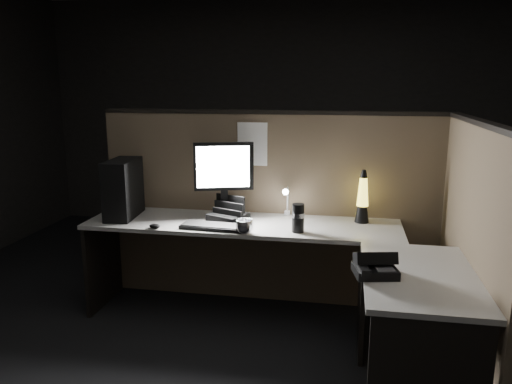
% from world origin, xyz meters
% --- Properties ---
extents(floor, '(6.00, 6.00, 0.00)m').
position_xyz_m(floor, '(0.00, 0.00, 0.00)').
color(floor, black).
rests_on(floor, ground).
extents(room_shell, '(6.00, 6.00, 6.00)m').
position_xyz_m(room_shell, '(0.00, 0.00, 1.62)').
color(room_shell, silver).
rests_on(room_shell, ground).
extents(partition_back, '(2.66, 0.06, 1.50)m').
position_xyz_m(partition_back, '(0.00, 0.93, 0.75)').
color(partition_back, brown).
rests_on(partition_back, ground).
extents(partition_right, '(0.06, 1.66, 1.50)m').
position_xyz_m(partition_right, '(1.33, 0.10, 0.75)').
color(partition_right, brown).
rests_on(partition_right, ground).
extents(desk, '(2.60, 1.60, 0.73)m').
position_xyz_m(desk, '(0.18, 0.25, 0.58)').
color(desk, '#ADAAA3').
rests_on(desk, ground).
extents(pc_tower, '(0.23, 0.43, 0.44)m').
position_xyz_m(pc_tower, '(-1.07, 0.60, 0.95)').
color(pc_tower, black).
rests_on(pc_tower, desk).
extents(monitor, '(0.44, 0.19, 0.57)m').
position_xyz_m(monitor, '(-0.31, 0.72, 1.08)').
color(monitor, black).
rests_on(monitor, desk).
extents(keyboard, '(0.50, 0.20, 0.02)m').
position_xyz_m(keyboard, '(-0.31, 0.42, 0.74)').
color(keyboard, black).
rests_on(keyboard, desk).
extents(mouse, '(0.09, 0.08, 0.03)m').
position_xyz_m(mouse, '(-0.73, 0.34, 0.75)').
color(mouse, black).
rests_on(mouse, desk).
extents(clip_lamp, '(0.05, 0.18, 0.23)m').
position_xyz_m(clip_lamp, '(0.15, 0.81, 0.87)').
color(clip_lamp, white).
rests_on(clip_lamp, desk).
extents(organizer, '(0.32, 0.31, 0.19)m').
position_xyz_m(organizer, '(-0.27, 0.66, 0.77)').
color(organizer, black).
rests_on(organizer, desk).
extents(lava_lamp, '(0.10, 0.10, 0.39)m').
position_xyz_m(lava_lamp, '(0.71, 0.77, 0.89)').
color(lava_lamp, black).
rests_on(lava_lamp, desk).
extents(travel_mug, '(0.09, 0.09, 0.20)m').
position_xyz_m(travel_mug, '(0.28, 0.44, 0.83)').
color(travel_mug, black).
rests_on(travel_mug, desk).
extents(steel_mug, '(0.13, 0.13, 0.10)m').
position_xyz_m(steel_mug, '(-0.08, 0.34, 0.78)').
color(steel_mug, silver).
rests_on(steel_mug, desk).
extents(figurine, '(0.05, 0.05, 0.05)m').
position_xyz_m(figurine, '(0.70, 0.83, 0.78)').
color(figurine, yellow).
rests_on(figurine, desk).
extents(pinned_paper, '(0.23, 0.00, 0.33)m').
position_xyz_m(pinned_paper, '(-0.13, 0.90, 1.27)').
color(pinned_paper, white).
rests_on(pinned_paper, partition_back).
extents(desk_phone, '(0.25, 0.26, 0.13)m').
position_xyz_m(desk_phone, '(0.76, -0.26, 0.78)').
color(desk_phone, black).
rests_on(desk_phone, desk).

